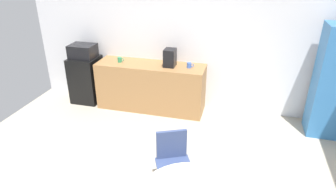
% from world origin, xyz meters
% --- Properties ---
extents(wall_back, '(6.00, 0.10, 2.60)m').
position_xyz_m(wall_back, '(0.00, 3.00, 1.30)').
color(wall_back, silver).
rests_on(wall_back, ground_plane).
extents(counter_block, '(2.03, 0.60, 0.90)m').
position_xyz_m(counter_block, '(-0.54, 2.65, 0.45)').
color(counter_block, '#9E7042').
rests_on(counter_block, ground_plane).
extents(mini_fridge, '(0.54, 0.54, 0.92)m').
position_xyz_m(mini_fridge, '(-1.91, 2.65, 0.46)').
color(mini_fridge, black).
rests_on(mini_fridge, ground_plane).
extents(microwave, '(0.48, 0.38, 0.26)m').
position_xyz_m(microwave, '(-1.91, 2.65, 1.05)').
color(microwave, black).
rests_on(microwave, mini_fridge).
extents(locker_cabinet, '(0.60, 0.50, 1.83)m').
position_xyz_m(locker_cabinet, '(2.55, 2.55, 0.92)').
color(locker_cabinet, '#3372B2').
rests_on(locker_cabinet, ground_plane).
extents(chair_navy, '(0.56, 0.56, 0.83)m').
position_xyz_m(chair_navy, '(0.41, 0.56, 0.52)').
color(chair_navy, silver).
rests_on(chair_navy, ground_plane).
extents(mug_white, '(0.13, 0.08, 0.09)m').
position_xyz_m(mug_white, '(-1.14, 2.63, 0.95)').
color(mug_white, '#338C59').
rests_on(mug_white, counter_block).
extents(mug_green, '(0.13, 0.08, 0.09)m').
position_xyz_m(mug_green, '(0.19, 2.66, 0.95)').
color(mug_green, '#3F66BF').
rests_on(mug_green, counter_block).
extents(coffee_maker, '(0.20, 0.24, 0.32)m').
position_xyz_m(coffee_maker, '(-0.17, 2.65, 1.06)').
color(coffee_maker, black).
rests_on(coffee_maker, counter_block).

